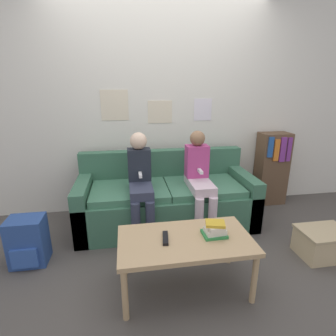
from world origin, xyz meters
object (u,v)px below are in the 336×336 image
(tv_remote, at_px, (165,238))
(couch, at_px, (166,200))
(coffee_table, at_px, (185,244))
(backpack, at_px, (28,241))
(person_right, at_px, (199,177))
(storage_box, at_px, (323,243))
(bookshelf, at_px, (272,168))
(person_left, at_px, (140,180))

(tv_remote, bearing_deg, couch, 88.28)
(coffee_table, xyz_separation_m, backpack, (-1.31, 0.52, -0.18))
(person_right, height_order, backpack, person_right)
(tv_remote, height_order, backpack, tv_remote)
(tv_remote, distance_m, storage_box, 1.56)
(tv_remote, height_order, storage_box, tv_remote)
(person_right, bearing_deg, storage_box, -33.96)
(couch, height_order, backpack, couch)
(tv_remote, bearing_deg, bookshelf, 47.33)
(person_left, distance_m, storage_box, 1.84)
(person_right, distance_m, storage_box, 1.31)
(person_right, xyz_separation_m, storage_box, (1.02, -0.68, -0.47))
(tv_remote, xyz_separation_m, storage_box, (1.52, 0.17, -0.32))
(person_left, xyz_separation_m, storage_box, (1.64, -0.69, -0.48))
(backpack, bearing_deg, couch, 22.20)
(storage_box, bearing_deg, tv_remote, -173.48)
(bookshelf, distance_m, storage_box, 1.26)
(tv_remote, bearing_deg, person_left, 105.95)
(couch, xyz_separation_m, backpack, (-1.33, -0.54, -0.06))
(person_right, xyz_separation_m, backpack, (-1.66, -0.35, -0.39))
(tv_remote, xyz_separation_m, bookshelf, (1.64, 1.37, 0.03))
(person_right, bearing_deg, couch, 149.81)
(storage_box, bearing_deg, person_right, 146.04)
(coffee_table, bearing_deg, person_left, 107.72)
(bookshelf, bearing_deg, person_left, -163.83)
(coffee_table, xyz_separation_m, person_right, (0.35, 0.87, 0.21))
(couch, relative_size, tv_remote, 11.21)
(person_right, bearing_deg, bookshelf, 24.30)
(coffee_table, bearing_deg, bookshelf, 42.84)
(couch, xyz_separation_m, tv_remote, (-0.17, -1.05, 0.17))
(couch, height_order, storage_box, couch)
(storage_box, xyz_separation_m, backpack, (-2.67, 0.33, 0.08))
(couch, height_order, person_left, person_left)
(coffee_table, height_order, person_right, person_right)
(couch, bearing_deg, coffee_table, -91.05)
(storage_box, height_order, backpack, backpack)
(bookshelf, relative_size, storage_box, 2.12)
(person_left, xyz_separation_m, bookshelf, (1.77, 0.51, -0.13))
(couch, xyz_separation_m, storage_box, (1.35, -0.88, -0.15))
(coffee_table, relative_size, tv_remote, 5.78)
(tv_remote, height_order, bookshelf, bookshelf)
(person_right, distance_m, bookshelf, 1.26)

